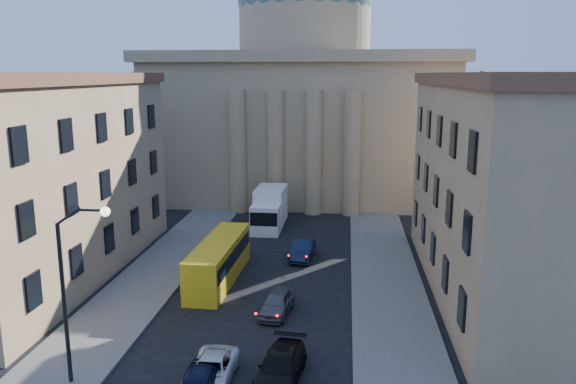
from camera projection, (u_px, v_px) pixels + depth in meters
The scene contains 12 objects.
sidewalk_left at pixel (130, 300), 36.82m from camera, with size 5.00×60.00×0.15m, color #585651.
sidewalk_right at pixel (392, 311), 35.08m from camera, with size 5.00×60.00×0.15m, color #585651.
church at pixel (304, 96), 69.97m from camera, with size 68.02×28.76×36.60m.
building_left at pixel (30, 177), 40.06m from camera, with size 11.60×26.60×14.70m.
building_right at pixel (524, 186), 36.58m from camera, with size 11.60×26.60×14.70m.
street_lamp at pixel (73, 280), 25.85m from camera, with size 2.62×0.44×8.83m.
car_left_mid at pixel (211, 371), 26.98m from camera, with size 2.09×4.53×1.26m, color silver.
car_right_mid at pixel (280, 367), 27.10m from camera, with size 2.02×4.98×1.44m, color black.
car_right_far at pixel (277, 303), 34.77m from camera, with size 1.65×4.10×1.40m, color #4D4D52.
car_right_distant at pixel (303, 250), 45.17m from camera, with size 1.58×4.53×1.49m, color black.
city_bus at pixel (219, 259), 40.30m from camera, with size 2.71×10.43×2.92m.
box_truck at pixel (269, 210), 54.06m from camera, with size 2.80×6.89×3.76m.
Camera 1 is at (5.45, -15.28, 14.63)m, focal length 35.00 mm.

